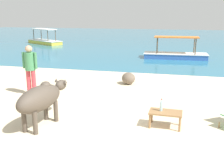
{
  "coord_description": "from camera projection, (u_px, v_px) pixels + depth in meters",
  "views": [
    {
      "loc": [
        1.35,
        -4.67,
        2.66
      ],
      "look_at": [
        -0.5,
        3.0,
        0.55
      ],
      "focal_mm": 42.96,
      "sensor_mm": 36.0,
      "label": 1
    }
  ],
  "objects": [
    {
      "name": "shore_rock_medium",
      "position": [
        128.0,
        78.0,
        10.1
      ],
      "size": [
        0.66,
        0.69,
        0.44
      ],
      "primitive_type": "ellipsoid",
      "rotation": [
        0.0,
        0.0,
        1.92
      ],
      "color": "#6B5B4C",
      "rests_on": "sand_beach"
    },
    {
      "name": "bottle",
      "position": [
        161.0,
        106.0,
        6.27
      ],
      "size": [
        0.07,
        0.07,
        0.3
      ],
      "color": "#A3C6D1",
      "rests_on": "low_bench_table"
    },
    {
      "name": "boat_blue",
      "position": [
        175.0,
        54.0,
        15.85
      ],
      "size": [
        3.72,
        1.32,
        1.29
      ],
      "rotation": [
        0.0,
        0.0,
        0.05
      ],
      "color": "#3866B7",
      "rests_on": "water_surface"
    },
    {
      "name": "water_surface",
      "position": [
        163.0,
        41.0,
        26.04
      ],
      "size": [
        60.0,
        36.0,
        0.03
      ],
      "primitive_type": "cube",
      "color": "teal",
      "rests_on": "ground"
    },
    {
      "name": "low_bench_table",
      "position": [
        166.0,
        114.0,
        6.27
      ],
      "size": [
        0.78,
        0.47,
        0.38
      ],
      "rotation": [
        0.0,
        0.0,
        -0.04
      ],
      "color": "olive",
      "rests_on": "sand_beach"
    },
    {
      "name": "cow",
      "position": [
        41.0,
        98.0,
        6.25
      ],
      "size": [
        0.77,
        1.87,
        1.04
      ],
      "rotation": [
        0.0,
        0.0,
        1.41
      ],
      "color": "#4C4238",
      "rests_on": "sand_beach"
    },
    {
      "name": "sand_beach",
      "position": [
        101.0,
        148.0,
        5.38
      ],
      "size": [
        18.0,
        14.0,
        0.04
      ],
      "primitive_type": "cube",
      "color": "beige",
      "rests_on": "ground"
    },
    {
      "name": "boat_yellow",
      "position": [
        45.0,
        41.0,
        23.25
      ],
      "size": [
        3.77,
        2.8,
        1.29
      ],
      "rotation": [
        0.0,
        0.0,
        2.63
      ],
      "color": "gold",
      "rests_on": "water_surface"
    },
    {
      "name": "person_standing",
      "position": [
        30.0,
        66.0,
        8.61
      ],
      "size": [
        0.51,
        0.32,
        1.62
      ],
      "rotation": [
        0.0,
        0.0,
        1.59
      ],
      "color": "#CC3D47",
      "rests_on": "sand_beach"
    }
  ]
}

